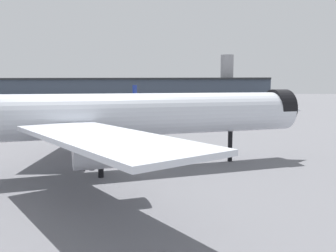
% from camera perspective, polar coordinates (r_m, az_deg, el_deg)
% --- Properties ---
extents(ground, '(900.00, 900.00, 0.00)m').
position_cam_1_polar(ground, '(48.45, -4.90, -6.99)').
color(ground, slate).
extents(airliner_near_gate, '(57.52, 51.53, 16.64)m').
position_cam_1_polar(airliner_near_gate, '(46.83, -8.83, 1.58)').
color(airliner_near_gate, silver).
rests_on(airliner_near_gate, ground).
extents(airliner_far_taxiway, '(34.67, 38.48, 11.60)m').
position_cam_1_polar(airliner_far_taxiway, '(150.10, -3.68, 4.20)').
color(airliner_far_taxiway, silver).
rests_on(airliner_far_taxiway, ground).
extents(terminal_building, '(208.34, 27.26, 31.04)m').
position_cam_1_polar(terminal_building, '(238.38, -9.15, 5.80)').
color(terminal_building, '#3D4756').
rests_on(terminal_building, ground).
extents(baggage_cart_trailing, '(2.64, 2.28, 1.82)m').
position_cam_1_polar(baggage_cart_trailing, '(83.02, -1.89, -0.59)').
color(baggage_cart_trailing, black).
rests_on(baggage_cart_trailing, ground).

